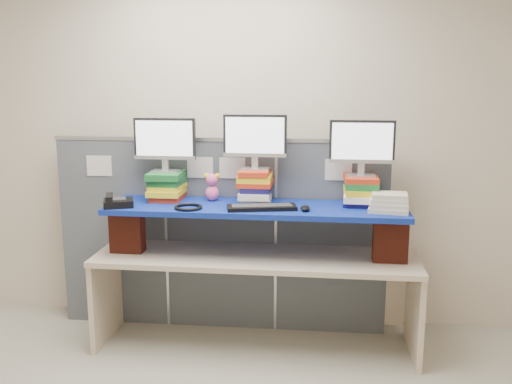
# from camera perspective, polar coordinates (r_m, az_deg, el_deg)

# --- Properties ---
(room) EXTENTS (5.00, 4.00, 2.80)m
(room) POSITION_cam_1_polar(r_m,az_deg,el_deg) (2.66, -10.06, -1.34)
(room) COLOR beige
(room) RESTS_ON ground
(cubicle_partition) EXTENTS (2.60, 0.06, 1.53)m
(cubicle_partition) POSITION_cam_1_polar(r_m,az_deg,el_deg) (4.50, -3.53, -4.20)
(cubicle_partition) COLOR #4A5058
(cubicle_partition) RESTS_ON ground
(desk) EXTENTS (2.35, 0.72, 0.71)m
(desk) POSITION_cam_1_polar(r_m,az_deg,el_deg) (4.23, 0.00, -8.07)
(desk) COLOR beige
(desk) RESTS_ON ground
(brick_pier_left) EXTENTS (0.24, 0.13, 0.32)m
(brick_pier_left) POSITION_cam_1_polar(r_m,az_deg,el_deg) (4.30, -12.75, -3.76)
(brick_pier_left) COLOR maroon
(brick_pier_left) RESTS_ON desk
(brick_pier_right) EXTENTS (0.24, 0.13, 0.32)m
(brick_pier_right) POSITION_cam_1_polar(r_m,az_deg,el_deg) (4.09, 13.28, -4.59)
(brick_pier_right) COLOR maroon
(brick_pier_right) RESTS_ON desk
(blue_board) EXTENTS (2.15, 0.57, 0.04)m
(blue_board) POSITION_cam_1_polar(r_m,az_deg,el_deg) (4.09, -0.00, -1.64)
(blue_board) COLOR #0D0A7E
(blue_board) RESTS_ON brick_pier_left
(book_stack_left) EXTENTS (0.26, 0.31, 0.21)m
(book_stack_left) POSITION_cam_1_polar(r_m,az_deg,el_deg) (4.31, -8.90, 0.62)
(book_stack_left) COLOR red
(book_stack_left) RESTS_ON blue_board
(book_stack_center) EXTENTS (0.25, 0.31, 0.24)m
(book_stack_center) POSITION_cam_1_polar(r_m,az_deg,el_deg) (4.18, -0.08, 0.64)
(book_stack_center) COLOR white
(book_stack_center) RESTS_ON blue_board
(book_stack_right) EXTENTS (0.25, 0.31, 0.21)m
(book_stack_right) POSITION_cam_1_polar(r_m,az_deg,el_deg) (4.16, 10.39, 0.15)
(book_stack_right) COLOR #151354
(book_stack_right) RESTS_ON blue_board
(monitor_left) EXTENTS (0.46, 0.13, 0.40)m
(monitor_left) POSITION_cam_1_polar(r_m,az_deg,el_deg) (4.26, -9.11, 5.00)
(monitor_left) COLOR #ACACB1
(monitor_left) RESTS_ON book_stack_left
(monitor_center) EXTENTS (0.46, 0.13, 0.40)m
(monitor_center) POSITION_cam_1_polar(r_m,az_deg,el_deg) (4.13, -0.10, 5.36)
(monitor_center) COLOR #ACACB1
(monitor_center) RESTS_ON book_stack_center
(monitor_right) EXTENTS (0.46, 0.13, 0.40)m
(monitor_right) POSITION_cam_1_polar(r_m,az_deg,el_deg) (4.11, 10.55, 4.68)
(monitor_right) COLOR #ACACB1
(monitor_right) RESTS_ON book_stack_right
(keyboard) EXTENTS (0.50, 0.25, 0.03)m
(keyboard) POSITION_cam_1_polar(r_m,az_deg,el_deg) (3.97, 0.58, -1.54)
(keyboard) COLOR black
(keyboard) RESTS_ON blue_board
(mouse) EXTENTS (0.10, 0.13, 0.04)m
(mouse) POSITION_cam_1_polar(r_m,az_deg,el_deg) (3.94, 4.94, -1.62)
(mouse) COLOR black
(mouse) RESTS_ON blue_board
(desk_phone) EXTENTS (0.25, 0.24, 0.09)m
(desk_phone) POSITION_cam_1_polar(r_m,az_deg,el_deg) (4.17, -13.70, -0.98)
(desk_phone) COLOR black
(desk_phone) RESTS_ON blue_board
(headset) EXTENTS (0.25, 0.25, 0.02)m
(headset) POSITION_cam_1_polar(r_m,az_deg,el_deg) (4.02, -6.79, -1.52)
(headset) COLOR black
(headset) RESTS_ON blue_board
(plush_toy) EXTENTS (0.12, 0.09, 0.21)m
(plush_toy) POSITION_cam_1_polar(r_m,az_deg,el_deg) (4.24, -4.41, 0.54)
(plush_toy) COLOR pink
(plush_toy) RESTS_ON blue_board
(binder_stack) EXTENTS (0.30, 0.25, 0.13)m
(binder_stack) POSITION_cam_1_polar(r_m,az_deg,el_deg) (4.00, 13.19, -1.07)
(binder_stack) COLOR beige
(binder_stack) RESTS_ON blue_board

